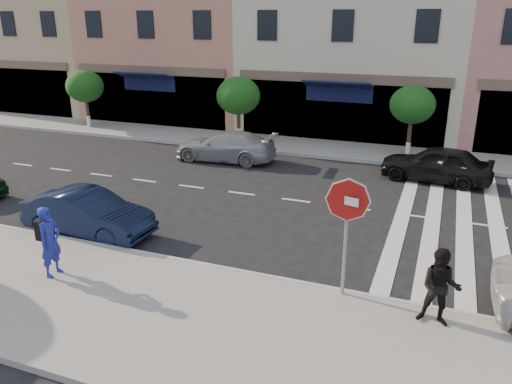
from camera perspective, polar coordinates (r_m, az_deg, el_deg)
name	(u,v)px	position (r m, az deg, el deg)	size (l,w,h in m)	color
ground	(253,249)	(13.45, -0.38, -6.51)	(120.00, 120.00, 0.00)	black
sidewalk_near	(184,322)	(10.47, -8.19, -14.44)	(60.00, 4.50, 0.15)	gray
sidewalk_far	(340,150)	(23.42, 9.59, 4.76)	(60.00, 3.00, 0.15)	gray
building_west_far	(43,15)	(38.71, -23.13, 18.10)	(12.00, 9.00, 12.00)	tan
building_centre	(360,24)	(28.68, 11.85, 18.24)	(11.00, 9.00, 11.00)	beige
street_tree_wa	(85,87)	(28.97, -18.97, 11.33)	(2.00, 2.00, 3.05)	#473323
street_tree_wb	(238,96)	(24.26, -2.03, 10.90)	(2.10, 2.10, 3.06)	#473323
street_tree_c	(412,105)	(22.38, 17.44, 9.46)	(1.90, 1.90, 3.04)	#473323
stop_sign	(347,212)	(10.45, 10.37, -2.29)	(0.91, 0.30, 2.66)	gray
photographer	(50,242)	(12.45, -22.46, -5.26)	(0.62, 0.40, 1.69)	navy
walker	(440,288)	(10.39, 20.32, -10.22)	(0.77, 0.60, 1.59)	black
car_near_mid	(88,213)	(14.89, -18.66, -2.30)	(1.33, 3.83, 1.26)	black
car_far_left	(225,146)	(21.52, -3.55, 5.25)	(1.78, 4.37, 1.27)	#98989D
car_far_mid	(436,164)	(19.86, 19.90, 3.05)	(1.61, 4.01, 1.37)	black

